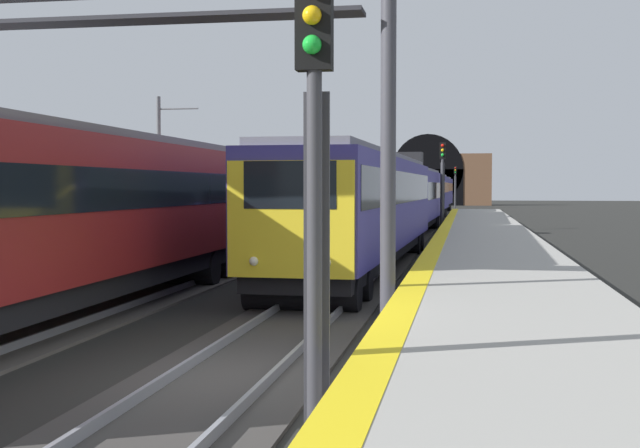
% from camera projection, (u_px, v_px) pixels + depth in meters
% --- Properties ---
extents(ground_plane, '(320.00, 320.00, 0.00)m').
position_uv_depth(ground_plane, '(228.00, 380.00, 12.15)').
color(ground_plane, black).
extents(platform_right, '(112.00, 3.75, 1.03)m').
position_uv_depth(platform_right, '(515.00, 355.00, 11.41)').
color(platform_right, '#9E9B93').
rests_on(platform_right, ground_plane).
extents(platform_right_edge_strip, '(112.00, 0.50, 0.01)m').
position_uv_depth(platform_right_edge_strip, '(397.00, 315.00, 11.67)').
color(platform_right_edge_strip, yellow).
rests_on(platform_right_edge_strip, platform_right).
extents(track_main_line, '(160.00, 2.80, 0.21)m').
position_uv_depth(track_main_line, '(228.00, 377.00, 12.15)').
color(track_main_line, '#383533').
rests_on(track_main_line, ground_plane).
extents(train_main_approaching, '(83.65, 3.39, 4.82)m').
position_uv_depth(train_main_approaching, '(418.00, 195.00, 58.25)').
color(train_main_approaching, navy).
rests_on(train_main_approaching, ground_plane).
extents(train_adjacent_platform, '(56.62, 3.06, 4.95)m').
position_uv_depth(train_adjacent_platform, '(275.00, 198.00, 36.23)').
color(train_adjacent_platform, maroon).
rests_on(train_adjacent_platform, ground_plane).
extents(railway_signal_near, '(0.39, 0.38, 5.10)m').
position_uv_depth(railway_signal_near, '(314.00, 162.00, 8.72)').
color(railway_signal_near, '#38383D').
rests_on(railway_signal_near, ground_plane).
extents(railway_signal_mid, '(0.39, 0.38, 5.66)m').
position_uv_depth(railway_signal_mid, '(442.00, 178.00, 53.19)').
color(railway_signal_mid, '#38383D').
rests_on(railway_signal_mid, ground_plane).
extents(railway_signal_far, '(0.39, 0.38, 5.49)m').
position_uv_depth(railway_signal_far, '(455.00, 183.00, 109.28)').
color(railway_signal_far, '#38383D').
rests_on(railway_signal_far, ground_plane).
extents(overhead_signal_gantry, '(0.70, 9.21, 6.77)m').
position_uv_depth(overhead_signal_gantry, '(151.00, 61.00, 15.58)').
color(overhead_signal_gantry, '#3F3F47').
rests_on(overhead_signal_gantry, ground_plane).
extents(tunnel_portal, '(2.37, 18.82, 10.69)m').
position_uv_depth(tunnel_portal, '(428.00, 179.00, 125.29)').
color(tunnel_portal, brown).
rests_on(tunnel_portal, ground_plane).
extents(catenary_mast_near, '(0.22, 2.11, 7.16)m').
position_uv_depth(catenary_mast_near, '(159.00, 169.00, 40.01)').
color(catenary_mast_near, '#595B60').
rests_on(catenary_mast_near, ground_plane).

